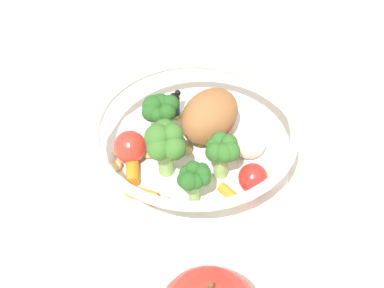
# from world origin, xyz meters

# --- Properties ---
(ground_plane) EXTENTS (2.40, 2.40, 0.00)m
(ground_plane) POSITION_xyz_m (0.00, 0.00, 0.00)
(ground_plane) COLOR silver
(food_container) EXTENTS (0.20, 0.20, 0.07)m
(food_container) POSITION_xyz_m (0.00, -0.00, 0.03)
(food_container) COLOR white
(food_container) RESTS_ON ground_plane
(folded_napkin) EXTENTS (0.14, 0.13, 0.01)m
(folded_napkin) POSITION_xyz_m (0.24, -0.05, 0.00)
(folded_napkin) COLOR white
(folded_napkin) RESTS_ON ground_plane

